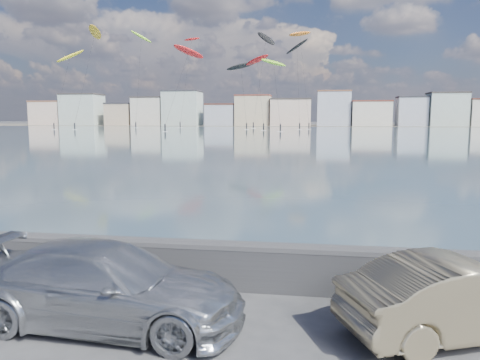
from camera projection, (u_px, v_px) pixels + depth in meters
The scene contains 18 objects.
ground at pixel (141, 346), 7.56m from camera, with size 700.00×700.00×0.00m, color #333335.
bay_water at pixel (299, 135), 97.18m from camera, with size 500.00×177.00×0.00m, color #395A62.
far_shore_strip at pixel (306, 125), 203.45m from camera, with size 500.00×60.00×0.00m, color #4C473D.
seawall at pixel (185, 261), 10.13m from camera, with size 400.00×0.36×1.08m.
far_buildings at pixel (309, 111), 188.73m from camera, with size 240.79×13.26×14.60m.
car_silver at pixel (106, 285), 8.27m from camera, with size 2.03×4.98×1.45m, color #B5B8BC.
car_champagne at pixel (462, 297), 7.84m from camera, with size 1.44×4.12×1.36m, color tan.
kitesurfer_1 at pixel (297, 48), 139.76m from camera, with size 7.78×10.62×27.18m.
kitesurfer_2 at pixel (188, 52), 124.80m from camera, with size 8.26×17.32×23.06m.
kitesurfer_4 at pixel (141, 38), 162.19m from camera, with size 7.02×14.26×33.66m.
kitesurfer_5 at pixel (266, 39), 156.03m from camera, with size 8.11×15.00×33.03m.
kitesurfer_7 at pixel (95, 33), 138.31m from camera, with size 6.64×13.64×30.48m.
kitesurfer_8 at pixel (241, 67), 145.44m from camera, with size 9.33×15.99×21.35m.
kitesurfer_9 at pixel (300, 35), 142.94m from camera, with size 8.20×11.78×30.49m.
kitesurfer_12 at pixel (192, 41), 162.79m from camera, with size 8.14×12.87×31.30m.
kitesurfer_13 at pixel (257, 61), 137.65m from camera, with size 8.99×19.20×21.91m.
kitesurfer_15 at pixel (70, 57), 142.53m from camera, with size 8.43×13.06×24.53m.
kitesurfer_16 at pixel (274, 63), 120.50m from camera, with size 7.90×11.83×18.75m.
Camera 1 is at (2.66, -6.81, 3.68)m, focal length 35.00 mm.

